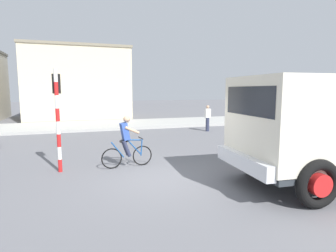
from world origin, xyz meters
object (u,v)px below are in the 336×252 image
object	(u,v)px
traffic_light_pole	(57,106)
pedestrian_near_kerb	(208,118)
truck_foreground	(333,123)
cyclist	(127,142)

from	to	relation	value
traffic_light_pole	pedestrian_near_kerb	bearing A→B (deg)	37.11
truck_foreground	cyclist	bearing A→B (deg)	145.62
pedestrian_near_kerb	truck_foreground	bearing A→B (deg)	-97.23
traffic_light_pole	pedestrian_near_kerb	size ratio (longest dim) A/B	1.98
truck_foreground	pedestrian_near_kerb	xyz separation A→B (m)	(1.26, 9.91, -0.82)
truck_foreground	cyclist	world-z (taller)	truck_foreground
traffic_light_pole	pedestrian_near_kerb	distance (m)	10.52
cyclist	pedestrian_near_kerb	size ratio (longest dim) A/B	1.07
truck_foreground	pedestrian_near_kerb	distance (m)	10.03
cyclist	traffic_light_pole	world-z (taller)	traffic_light_pole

